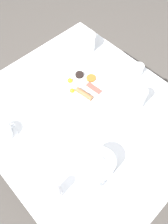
# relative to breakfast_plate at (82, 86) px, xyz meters

# --- Properties ---
(ground_plane) EXTENTS (8.00, 8.00, 0.00)m
(ground_plane) POSITION_rel_breakfast_plate_xyz_m (0.11, 0.14, -0.78)
(ground_plane) COLOR #4C4742
(table) EXTENTS (0.99, 1.13, 0.77)m
(table) POSITION_rel_breakfast_plate_xyz_m (0.11, 0.14, -0.08)
(table) COLOR silver
(table) RESTS_ON ground_plane
(breakfast_plate) EXTENTS (0.27, 0.27, 0.04)m
(breakfast_plate) POSITION_rel_breakfast_plate_xyz_m (0.00, 0.00, 0.00)
(breakfast_plate) COLOR white
(breakfast_plate) RESTS_ON table
(teapot_near) EXTENTS (0.18, 0.15, 0.13)m
(teapot_near) POSITION_rel_breakfast_plate_xyz_m (0.26, 0.40, 0.04)
(teapot_near) COLOR white
(teapot_near) RESTS_ON table
(teapot_far) EXTENTS (0.19, 0.13, 0.13)m
(teapot_far) POSITION_rel_breakfast_plate_xyz_m (-0.23, -0.21, 0.04)
(teapot_far) COLOR white
(teapot_far) RESTS_ON table
(teacup_with_saucer_left) EXTENTS (0.14, 0.13, 0.06)m
(teacup_with_saucer_left) POSITION_rel_breakfast_plate_xyz_m (0.49, -0.04, 0.02)
(teacup_with_saucer_left) COLOR white
(teacup_with_saucer_left) RESTS_ON table
(water_glass_tall) EXTENTS (0.07, 0.07, 0.14)m
(water_glass_tall) POSITION_rel_breakfast_plate_xyz_m (-0.13, 0.30, 0.06)
(water_glass_tall) COLOR white
(water_glass_tall) RESTS_ON table
(creamer_jug) EXTENTS (0.08, 0.06, 0.07)m
(creamer_jug) POSITION_rel_breakfast_plate_xyz_m (-0.31, 0.15, 0.02)
(creamer_jug) COLOR white
(creamer_jug) RESTS_ON table
(salt_grinder) EXTENTS (0.04, 0.04, 0.10)m
(salt_grinder) POSITION_rel_breakfast_plate_xyz_m (0.47, 0.36, 0.05)
(salt_grinder) COLOR #BCBCC1
(salt_grinder) RESTS_ON table
(fork_by_plate) EXTENTS (0.09, 0.15, 0.00)m
(fork_by_plate) POSITION_rel_breakfast_plate_xyz_m (0.01, 0.46, -0.01)
(fork_by_plate) COLOR silver
(fork_by_plate) RESTS_ON table
(knife_by_plate) EXTENTS (0.20, 0.13, 0.00)m
(knife_by_plate) POSITION_rel_breakfast_plate_xyz_m (0.31, -0.28, -0.01)
(knife_by_plate) COLOR silver
(knife_by_plate) RESTS_ON table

